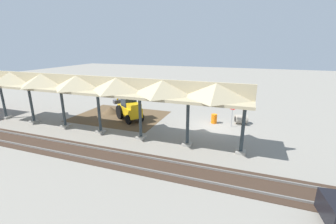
{
  "coord_description": "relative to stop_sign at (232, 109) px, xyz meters",
  "views": [
    {
      "loc": [
        -2.83,
        19.73,
        7.27
      ],
      "look_at": [
        3.64,
        1.81,
        1.6
      ],
      "focal_mm": 24.0,
      "sensor_mm": 36.0,
      "label": 1
    }
  ],
  "objects": [
    {
      "name": "dirt_mound",
      "position": [
        13.07,
        0.08,
        -1.71
      ],
      "size": [
        3.77,
        3.77,
        1.39
      ],
      "primitive_type": "cone",
      "color": "brown",
      "rests_on": "ground"
    },
    {
      "name": "concrete_pipe",
      "position": [
        -0.8,
        -1.16,
        -1.26
      ],
      "size": [
        1.35,
        1.2,
        0.89
      ],
      "color": "#9E9384",
      "rests_on": "ground"
    },
    {
      "name": "stop_sign",
      "position": [
        0.0,
        0.0,
        0.0
      ],
      "size": [
        0.72,
        0.3,
        2.37
      ],
      "color": "gray",
      "rests_on": "ground"
    },
    {
      "name": "ground_plane",
      "position": [
        1.68,
        0.8,
        -1.71
      ],
      "size": [
        120.0,
        120.0,
        0.0
      ],
      "primitive_type": "plane",
      "color": "gray"
    },
    {
      "name": "traffic_barrel",
      "position": [
        1.66,
        -0.4,
        -1.26
      ],
      "size": [
        0.56,
        0.56,
        0.9
      ],
      "primitive_type": "cylinder",
      "color": "orange",
      "rests_on": "ground"
    },
    {
      "name": "dirt_work_zone",
      "position": [
        11.45,
        0.77,
        -1.7
      ],
      "size": [
        9.24,
        7.0,
        0.01
      ],
      "primitive_type": "cube",
      "color": "brown",
      "rests_on": "ground"
    },
    {
      "name": "rail_tracks",
      "position": [
        1.68,
        9.02,
        -1.68
      ],
      "size": [
        60.0,
        2.58,
        0.15
      ],
      "color": "slate",
      "rests_on": "ground"
    },
    {
      "name": "platform_canopy",
      "position": [
        10.55,
        5.38,
        2.47
      ],
      "size": [
        24.48,
        3.2,
        4.9
      ],
      "color": "#9E998E",
      "rests_on": "ground"
    },
    {
      "name": "backhoe",
      "position": [
        9.95,
        1.37,
        -0.45
      ],
      "size": [
        4.92,
        4.09,
        2.82
      ],
      "color": "#EAB214",
      "rests_on": "ground"
    }
  ]
}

